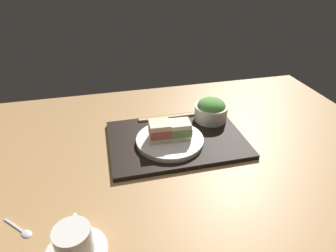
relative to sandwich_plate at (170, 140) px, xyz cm
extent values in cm
cube|color=tan|center=(-1.41, 5.74, -3.73)|extent=(140.00, 100.00, 3.00)
cube|color=black|center=(-2.69, -2.11, -1.50)|extent=(42.37, 29.74, 1.47)
cylinder|color=white|center=(0.00, 0.00, 0.00)|extent=(20.85, 20.85, 1.53)
cube|color=#EFE5C1|center=(-3.13, 0.10, 1.47)|extent=(6.43, 5.77, 1.41)
cube|color=#669347|center=(-3.13, 0.10, 3.49)|extent=(6.78, 5.94, 2.61)
cube|color=#EFE5C1|center=(-3.13, 0.10, 5.50)|extent=(6.43, 5.77, 1.41)
cube|color=beige|center=(3.13, -0.10, 1.55)|extent=(6.43, 5.77, 1.56)
cube|color=#B74C42|center=(3.13, -0.10, 3.71)|extent=(6.50, 5.84, 2.75)
cube|color=beige|center=(3.13, -0.10, 5.86)|extent=(6.43, 5.77, 1.56)
cylinder|color=silver|center=(-17.23, -10.33, 1.91)|extent=(11.30, 11.30, 5.35)
ellipsoid|color=#5B9E42|center=(-17.23, -10.33, 4.58)|extent=(9.76, 9.76, 5.37)
cube|color=tan|center=(-3.59, -15.21, -0.42)|extent=(22.00, 0.81, 0.70)
cube|color=tan|center=(-3.59, -14.49, -0.42)|extent=(22.00, 0.81, 0.70)
cylinder|color=silver|center=(27.29, 31.60, -1.83)|extent=(12.67, 12.67, 0.80)
cylinder|color=silver|center=(27.29, 31.60, 1.54)|extent=(7.45, 7.45, 5.95)
cylinder|color=#382111|center=(27.29, 31.60, 4.12)|extent=(6.85, 6.85, 0.40)
torus|color=silver|center=(27.02, 27.29, 1.54)|extent=(1.05, 4.17, 4.13)
cube|color=silver|center=(40.67, 21.80, -1.98)|extent=(5.75, 5.73, 0.50)
ellipsoid|color=silver|center=(37.97, 24.49, -1.83)|extent=(3.40, 3.39, 0.80)
camera|label=1|loc=(17.66, 71.09, 50.22)|focal=30.69mm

